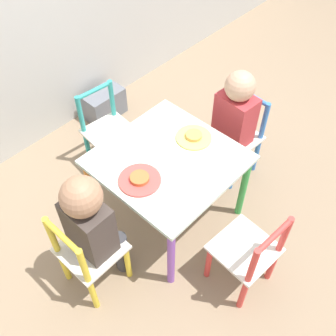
{
  "coord_description": "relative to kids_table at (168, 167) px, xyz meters",
  "views": [
    {
      "loc": [
        -0.92,
        -0.86,
        1.82
      ],
      "look_at": [
        0.0,
        0.0,
        0.39
      ],
      "focal_mm": 42.0,
      "sensor_mm": 36.0,
      "label": 1
    }
  ],
  "objects": [
    {
      "name": "child_left",
      "position": [
        -0.47,
        -0.0,
        0.04
      ],
      "size": [
        0.22,
        0.2,
        0.71
      ],
      "rotation": [
        0.0,
        0.0,
        -4.7
      ],
      "color": "#38383D",
      "rests_on": "ground_plane"
    },
    {
      "name": "chair_blue",
      "position": [
        0.53,
        -0.04,
        -0.14
      ],
      "size": [
        0.28,
        0.28,
        0.51
      ],
      "rotation": [
        0.0,
        0.0,
        -1.65
      ],
      "color": "silver",
      "rests_on": "ground_plane"
    },
    {
      "name": "ground_plane",
      "position": [
        0.0,
        0.0,
        -0.4
      ],
      "size": [
        6.0,
        6.0,
        0.0
      ],
      "primitive_type": "plane",
      "color": "#8C755B"
    },
    {
      "name": "chair_yellow",
      "position": [
        -0.53,
        -0.0,
        -0.14
      ],
      "size": [
        0.26,
        0.26,
        0.51
      ],
      "rotation": [
        0.0,
        0.0,
        -4.7
      ],
      "color": "silver",
      "rests_on": "ground_plane"
    },
    {
      "name": "storage_bin",
      "position": [
        0.32,
        0.89,
        -0.3
      ],
      "size": [
        0.27,
        0.16,
        0.19
      ],
      "color": "slate",
      "rests_on": "ground_plane"
    },
    {
      "name": "plate_right",
      "position": [
        0.19,
        0.0,
        0.07
      ],
      "size": [
        0.18,
        0.18,
        0.03
      ],
      "color": "#EADB66",
      "rests_on": "kids_table"
    },
    {
      "name": "plate_left",
      "position": [
        -0.19,
        0.0,
        0.07
      ],
      "size": [
        0.19,
        0.19,
        0.03
      ],
      "color": "#E54C47",
      "rests_on": "kids_table"
    },
    {
      "name": "kids_table",
      "position": [
        0.0,
        0.0,
        0.0
      ],
      "size": [
        0.62,
        0.62,
        0.46
      ],
      "color": "silver",
      "rests_on": "ground_plane"
    },
    {
      "name": "chair_red",
      "position": [
        -0.04,
        -0.53,
        -0.14
      ],
      "size": [
        0.28,
        0.28,
        0.51
      ],
      "rotation": [
        0.0,
        0.0,
        -3.22
      ],
      "color": "silver",
      "rests_on": "ground_plane"
    },
    {
      "name": "chair_teal",
      "position": [
        0.05,
        0.53,
        -0.14
      ],
      "size": [
        0.29,
        0.29,
        0.51
      ],
      "rotation": [
        0.0,
        0.0,
        -0.1
      ],
      "color": "silver",
      "rests_on": "ground_plane"
    },
    {
      "name": "child_right",
      "position": [
        0.47,
        -0.04,
        0.03
      ],
      "size": [
        0.22,
        0.21,
        0.71
      ],
      "rotation": [
        0.0,
        0.0,
        -1.65
      ],
      "color": "#7A6B5B",
      "rests_on": "ground_plane"
    }
  ]
}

